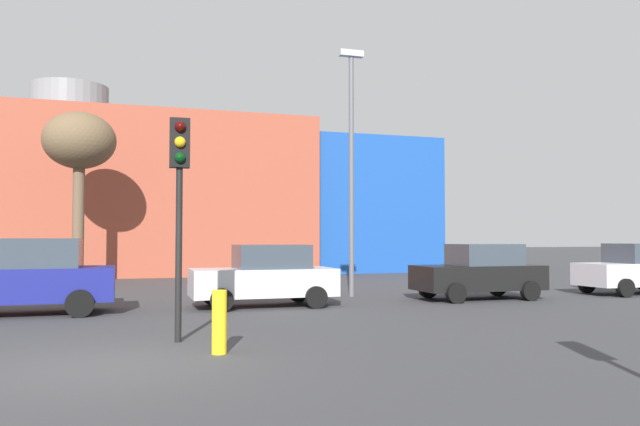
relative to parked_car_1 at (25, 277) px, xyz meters
name	(u,v)px	position (x,y,z in m)	size (l,w,h in m)	color
ground_plane	(93,367)	(1.86, -7.00, -0.93)	(200.00, 200.00, 0.00)	#38383A
building_backdrop	(68,199)	(-0.55, 19.22, 3.05)	(39.54, 11.81, 10.07)	#9E4733
parked_car_1	(25,277)	(0.00, 0.00, 0.00)	(4.30, 2.11, 1.86)	navy
parked_car_2	(265,276)	(5.98, 0.00, -0.09)	(3.89, 1.91, 1.69)	silver
parked_car_3	(480,272)	(12.67, 0.00, -0.09)	(3.89, 1.91, 1.69)	black
parked_car_4	(637,269)	(18.70, 0.00, -0.09)	(3.89, 1.91, 1.69)	silver
traffic_light_island	(179,177)	(3.23, -5.20, 2.05)	(0.37, 0.37, 4.05)	black
bare_tree_0	(79,145)	(0.56, 9.87, 4.68)	(2.85, 2.85, 6.92)	brown
bollard_yellow_1	(219,322)	(3.76, -6.55, -0.41)	(0.24, 0.24, 1.02)	yellow
street_lamp	(351,156)	(9.26, 2.03, 3.58)	(0.80, 0.24, 7.96)	#59595E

